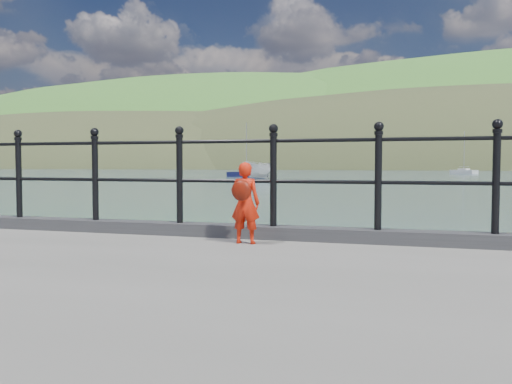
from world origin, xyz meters
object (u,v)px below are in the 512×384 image
(launch_white, at_px, (258,170))
(sailboat_deep, at_px, (464,172))
(child, at_px, (245,202))
(sailboat_left, at_px, (246,174))
(railing, at_px, (225,169))

(launch_white, relative_size, sailboat_deep, 0.70)
(child, bearing_deg, sailboat_deep, -96.32)
(child, distance_m, launch_white, 60.68)
(child, relative_size, sailboat_deep, 0.11)
(child, distance_m, sailboat_deep, 102.86)
(child, bearing_deg, launch_white, -74.43)
(sailboat_left, bearing_deg, sailboat_deep, 35.79)
(child, bearing_deg, railing, -50.55)
(sailboat_left, distance_m, sailboat_deep, 46.17)
(railing, xyz_separation_m, child, (0.40, -0.47, -0.36))
(launch_white, height_order, sailboat_deep, sailboat_deep)
(sailboat_deep, bearing_deg, child, -48.33)
(sailboat_left, bearing_deg, launch_white, -75.63)
(launch_white, height_order, sailboat_left, sailboat_left)
(sailboat_deep, bearing_deg, railing, -48.58)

